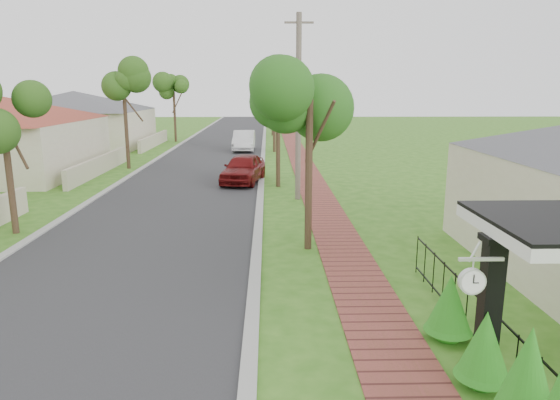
# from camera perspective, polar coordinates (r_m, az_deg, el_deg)

# --- Properties ---
(ground) EXTENTS (160.00, 160.00, 0.00)m
(ground) POSITION_cam_1_polar(r_m,az_deg,el_deg) (9.66, -7.47, -16.93)
(ground) COLOR #316919
(ground) RESTS_ON ground
(road) EXTENTS (7.00, 120.00, 0.02)m
(road) POSITION_cam_1_polar(r_m,az_deg,el_deg) (29.03, -9.31, 3.00)
(road) COLOR #28282B
(road) RESTS_ON ground
(kerb_right) EXTENTS (0.30, 120.00, 0.10)m
(kerb_right) POSITION_cam_1_polar(r_m,az_deg,el_deg) (28.76, -2.08, 3.07)
(kerb_right) COLOR #9E9E99
(kerb_right) RESTS_ON ground
(kerb_left) EXTENTS (0.30, 120.00, 0.10)m
(kerb_left) POSITION_cam_1_polar(r_m,az_deg,el_deg) (29.75, -16.30, 2.89)
(kerb_left) COLOR #9E9E99
(kerb_left) RESTS_ON ground
(sidewalk) EXTENTS (1.50, 120.00, 0.03)m
(sidewalk) POSITION_cam_1_polar(r_m,az_deg,el_deg) (28.84, 3.10, 3.09)
(sidewalk) COLOR brown
(sidewalk) RESTS_ON ground
(porch_post) EXTENTS (0.48, 0.48, 2.52)m
(porch_post) POSITION_cam_1_polar(r_m,az_deg,el_deg) (8.94, 22.71, -12.35)
(porch_post) COLOR black
(porch_post) RESTS_ON ground
(picket_fence) EXTENTS (0.03, 8.02, 1.00)m
(picket_fence) POSITION_cam_1_polar(r_m,az_deg,el_deg) (10.14, 21.96, -12.92)
(picket_fence) COLOR black
(picket_fence) RESTS_ON ground
(street_trees) EXTENTS (10.70, 37.65, 5.89)m
(street_trees) POSITION_cam_1_polar(r_m,az_deg,el_deg) (35.42, -7.86, 12.12)
(street_trees) COLOR #382619
(street_trees) RESTS_ON ground
(hedge_row) EXTENTS (0.85, 4.52, 2.17)m
(hedge_row) POSITION_cam_1_polar(r_m,az_deg,el_deg) (8.38, 24.17, -16.55)
(hedge_row) COLOR #1D7116
(hedge_row) RESTS_ON ground
(far_house_grey) EXTENTS (15.56, 15.56, 4.60)m
(far_house_grey) POSITION_cam_1_polar(r_m,az_deg,el_deg) (45.33, -22.29, 8.61)
(far_house_grey) COLOR beige
(far_house_grey) RESTS_ON ground
(parked_car_red) EXTENTS (2.51, 4.55, 1.46)m
(parked_car_red) POSITION_cam_1_polar(r_m,az_deg,el_deg) (25.79, -4.21, 3.59)
(parked_car_red) COLOR maroon
(parked_car_red) RESTS_ON ground
(parked_car_white) EXTENTS (1.64, 4.66, 1.53)m
(parked_car_white) POSITION_cam_1_polar(r_m,az_deg,el_deg) (39.47, -4.14, 6.75)
(parked_car_white) COLOR white
(parked_car_white) RESTS_ON ground
(near_tree) EXTENTS (2.22, 2.22, 5.70)m
(near_tree) POSITION_cam_1_polar(r_m,az_deg,el_deg) (14.51, 3.42, 11.78)
(near_tree) COLOR #382619
(near_tree) RESTS_ON ground
(utility_pole) EXTENTS (1.20, 0.24, 7.80)m
(utility_pole) POSITION_cam_1_polar(r_m,az_deg,el_deg) (21.47, 2.11, 10.47)
(utility_pole) COLOR #6E5F56
(utility_pole) RESTS_ON ground
(station_clock) EXTENTS (0.68, 0.13, 0.58)m
(station_clock) POSITION_cam_1_polar(r_m,az_deg,el_deg) (8.10, 21.15, -8.46)
(station_clock) COLOR silver
(station_clock) RESTS_ON ground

